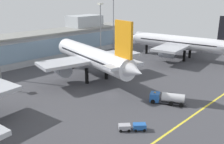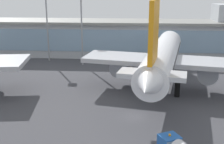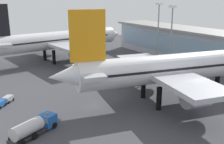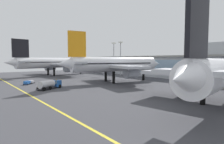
{
  "view_description": "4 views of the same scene",
  "coord_description": "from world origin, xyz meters",
  "px_view_note": "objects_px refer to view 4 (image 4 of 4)",
  "views": [
    {
      "loc": [
        -46.42,
        -45.21,
        26.81
      ],
      "look_at": [
        8.25,
        7.94,
        3.1
      ],
      "focal_mm": 40.53,
      "sensor_mm": 36.0,
      "label": 1
    },
    {
      "loc": [
        -0.91,
        -48.26,
        22.13
      ],
      "look_at": [
        -5.23,
        13.31,
        4.37
      ],
      "focal_mm": 47.63,
      "sensor_mm": 36.0,
      "label": 2
    },
    {
      "loc": [
        47.66,
        -23.64,
        22.56
      ],
      "look_at": [
        -8.11,
        9.59,
        4.19
      ],
      "focal_mm": 43.06,
      "sensor_mm": 36.0,
      "label": 3
    },
    {
      "loc": [
        64.8,
        -35.24,
        9.66
      ],
      "look_at": [
        7.28,
        11.03,
        4.54
      ],
      "focal_mm": 29.32,
      "sensor_mm": 36.0,
      "label": 4
    }
  ],
  "objects_px": {
    "airliner_near_right": "(116,65)",
    "fuel_tanker_truck": "(50,84)",
    "airliner_near_left": "(56,63)",
    "apron_light_mast_west": "(114,53)",
    "baggage_tug_near": "(29,82)",
    "apron_light_mast_east": "(121,53)",
    "apron_light_mast_centre": "(192,45)"
  },
  "relations": [
    {
      "from": "airliner_near_right",
      "to": "baggage_tug_near",
      "type": "bearing_deg",
      "value": 163.4
    },
    {
      "from": "apron_light_mast_west",
      "to": "apron_light_mast_east",
      "type": "xyz_separation_m",
      "value": [
        11.15,
        -4.06,
        -0.26
      ]
    },
    {
      "from": "fuel_tanker_truck",
      "to": "airliner_near_right",
      "type": "bearing_deg",
      "value": -26.41
    },
    {
      "from": "apron_light_mast_west",
      "to": "fuel_tanker_truck",
      "type": "bearing_deg",
      "value": -58.88
    },
    {
      "from": "airliner_near_right",
      "to": "fuel_tanker_truck",
      "type": "bearing_deg",
      "value": -168.48
    },
    {
      "from": "airliner_near_left",
      "to": "apron_light_mast_west",
      "type": "height_order",
      "value": "apron_light_mast_west"
    },
    {
      "from": "airliner_near_right",
      "to": "apron_light_mast_west",
      "type": "height_order",
      "value": "apron_light_mast_west"
    },
    {
      "from": "airliner_near_left",
      "to": "apron_light_mast_centre",
      "type": "bearing_deg",
      "value": -77.64
    },
    {
      "from": "apron_light_mast_west",
      "to": "apron_light_mast_centre",
      "type": "xyz_separation_m",
      "value": [
        54.89,
        -5.57,
        1.52
      ]
    },
    {
      "from": "airliner_near_left",
      "to": "apron_light_mast_east",
      "type": "relative_size",
      "value": 2.88
    },
    {
      "from": "airliner_near_right",
      "to": "apron_light_mast_centre",
      "type": "relative_size",
      "value": 2.1
    },
    {
      "from": "fuel_tanker_truck",
      "to": "apron_light_mast_east",
      "type": "distance_m",
      "value": 55.21
    },
    {
      "from": "fuel_tanker_truck",
      "to": "apron_light_mast_east",
      "type": "relative_size",
      "value": 0.46
    },
    {
      "from": "fuel_tanker_truck",
      "to": "apron_light_mast_west",
      "type": "height_order",
      "value": "apron_light_mast_west"
    },
    {
      "from": "airliner_near_left",
      "to": "apron_light_mast_east",
      "type": "distance_m",
      "value": 39.88
    },
    {
      "from": "airliner_near_left",
      "to": "airliner_near_right",
      "type": "xyz_separation_m",
      "value": [
        49.12,
        6.29,
        -0.0
      ]
    },
    {
      "from": "airliner_near_right",
      "to": "fuel_tanker_truck",
      "type": "relative_size",
      "value": 5.28
    },
    {
      "from": "apron_light_mast_centre",
      "to": "airliner_near_left",
      "type": "bearing_deg",
      "value": -159.98
    },
    {
      "from": "airliner_near_right",
      "to": "apron_light_mast_west",
      "type": "bearing_deg",
      "value": 62.81
    },
    {
      "from": "fuel_tanker_truck",
      "to": "apron_light_mast_east",
      "type": "xyz_separation_m",
      "value": [
        -21.22,
        49.56,
        11.87
      ]
    },
    {
      "from": "airliner_near_right",
      "to": "apron_light_mast_west",
      "type": "xyz_separation_m",
      "value": [
        -32.18,
        25.45,
        6.2
      ]
    },
    {
      "from": "airliner_near_left",
      "to": "apron_light_mast_centre",
      "type": "height_order",
      "value": "apron_light_mast_centre"
    },
    {
      "from": "airliner_near_left",
      "to": "baggage_tug_near",
      "type": "height_order",
      "value": "airliner_near_left"
    },
    {
      "from": "airliner_near_right",
      "to": "fuel_tanker_truck",
      "type": "xyz_separation_m",
      "value": [
        0.19,
        -28.17,
        -5.93
      ]
    },
    {
      "from": "baggage_tug_near",
      "to": "apron_light_mast_west",
      "type": "height_order",
      "value": "apron_light_mast_west"
    },
    {
      "from": "airliner_near_right",
      "to": "baggage_tug_near",
      "type": "height_order",
      "value": "airliner_near_right"
    },
    {
      "from": "apron_light_mast_east",
      "to": "apron_light_mast_centre",
      "type": "bearing_deg",
      "value": -1.98
    },
    {
      "from": "airliner_near_left",
      "to": "apron_light_mast_west",
      "type": "bearing_deg",
      "value": -35.75
    },
    {
      "from": "airliner_near_left",
      "to": "fuel_tanker_truck",
      "type": "relative_size",
      "value": 6.27
    },
    {
      "from": "airliner_near_right",
      "to": "apron_light_mast_east",
      "type": "relative_size",
      "value": 2.43
    },
    {
      "from": "baggage_tug_near",
      "to": "apron_light_mast_east",
      "type": "xyz_separation_m",
      "value": [
        -4.97,
        51.94,
        12.59
      ]
    },
    {
      "from": "baggage_tug_near",
      "to": "apron_light_mast_east",
      "type": "height_order",
      "value": "apron_light_mast_east"
    }
  ]
}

